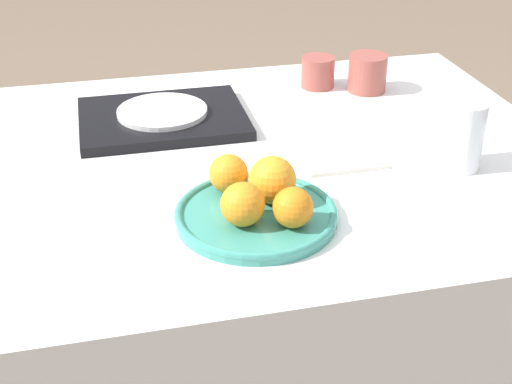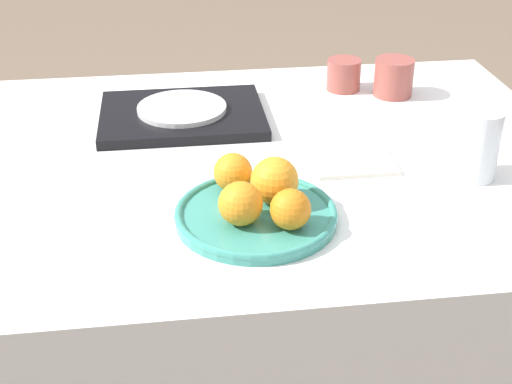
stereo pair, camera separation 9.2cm
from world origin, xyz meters
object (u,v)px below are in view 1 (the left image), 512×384
object	(u,v)px
fruit_platter	(256,215)
water_glass	(462,135)
orange_1	(272,180)
orange_3	(229,174)
side_plate	(162,111)
cup_0	(367,73)
serving_tray	(163,118)
orange_0	(243,204)
cup_1	(318,72)
napkin	(341,159)
orange_2	(293,208)

from	to	relation	value
fruit_platter	water_glass	bearing A→B (deg)	13.67
orange_1	orange_3	xyz separation A→B (m)	(-0.06, 0.05, -0.01)
side_plate	cup_0	xyz separation A→B (m)	(0.46, 0.07, 0.02)
orange_3	serving_tray	size ratio (longest dim) A/B	0.19
orange_0	cup_1	xyz separation A→B (m)	(0.29, 0.55, -0.01)
side_plate	cup_1	xyz separation A→B (m)	(0.36, 0.12, 0.01)
orange_1	cup_1	xyz separation A→B (m)	(0.23, 0.49, -0.02)
napkin	orange_1	bearing A→B (deg)	-140.33
cup_0	napkin	xyz separation A→B (m)	(-0.17, -0.31, -0.04)
cup_0	napkin	distance (m)	0.35
orange_2	cup_1	size ratio (longest dim) A/B	0.83
side_plate	cup_0	size ratio (longest dim) A/B	2.12
water_glass	cup_1	bearing A→B (deg)	106.04
orange_2	cup_1	bearing A→B (deg)	69.03
cup_0	serving_tray	bearing A→B (deg)	-170.68
side_plate	napkin	bearing A→B (deg)	-39.20
cup_1	napkin	distance (m)	0.37
orange_1	water_glass	distance (m)	0.36
orange_3	serving_tray	xyz separation A→B (m)	(-0.07, 0.32, -0.04)
fruit_platter	water_glass	size ratio (longest dim) A/B	2.07
fruit_platter	water_glass	xyz separation A→B (m)	(0.39, 0.09, 0.05)
orange_1	serving_tray	size ratio (longest dim) A/B	0.23
fruit_platter	orange_0	bearing A→B (deg)	-134.79
fruit_platter	orange_1	distance (m)	0.06
water_glass	orange_2	bearing A→B (deg)	-157.47
orange_3	cup_1	world-z (taller)	orange_3
orange_2	serving_tray	distance (m)	0.47
cup_0	side_plate	bearing A→B (deg)	-170.68
fruit_platter	orange_1	world-z (taller)	orange_1
fruit_platter	orange_1	bearing A→B (deg)	41.41
orange_2	orange_3	xyz separation A→B (m)	(-0.07, 0.12, 0.00)
orange_1	orange_2	size ratio (longest dim) A/B	1.23
fruit_platter	cup_1	distance (m)	0.58
water_glass	orange_1	bearing A→B (deg)	-169.57
side_plate	cup_1	distance (m)	0.38
orange_0	cup_1	size ratio (longest dim) A/B	0.90
serving_tray	napkin	bearing A→B (deg)	-39.20
fruit_platter	serving_tray	bearing A→B (deg)	103.50
orange_0	serving_tray	world-z (taller)	orange_0
orange_0	cup_1	world-z (taller)	orange_0
napkin	fruit_platter	bearing A→B (deg)	-140.03
water_glass	cup_0	world-z (taller)	water_glass
orange_2	serving_tray	world-z (taller)	orange_2
serving_tray	cup_1	distance (m)	0.38
orange_3	napkin	xyz separation A→B (m)	(0.22, 0.09, -0.04)
orange_0	water_glass	distance (m)	0.43
fruit_platter	orange_3	distance (m)	0.09
orange_2	napkin	xyz separation A→B (m)	(0.15, 0.21, -0.04)
orange_2	water_glass	distance (m)	0.37
water_glass	napkin	world-z (taller)	water_glass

